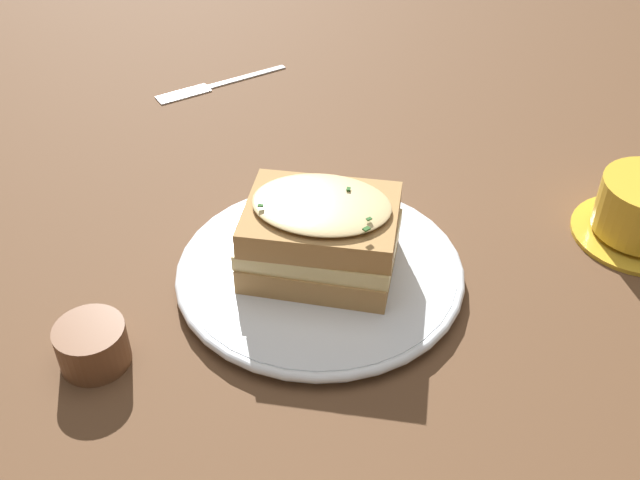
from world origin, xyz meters
TOP-DOWN VIEW (x-y plane):
  - ground_plane at (0.00, 0.00)m, footprint 2.40×2.40m
  - dinner_plate at (-0.01, -0.03)m, footprint 0.25×0.25m
  - sandwich at (-0.01, -0.03)m, footprint 0.13×0.10m
  - fork at (-0.23, 0.29)m, footprint 0.14×0.13m
  - condiment_pot at (-0.16, -0.16)m, footprint 0.06×0.06m

SIDE VIEW (x-z plane):
  - ground_plane at x=0.00m, z-range 0.00..0.00m
  - fork at x=-0.23m, z-range 0.00..0.00m
  - dinner_plate at x=-0.01m, z-range 0.00..0.02m
  - condiment_pot at x=-0.16m, z-range 0.00..0.04m
  - sandwich at x=-0.01m, z-range 0.01..0.09m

